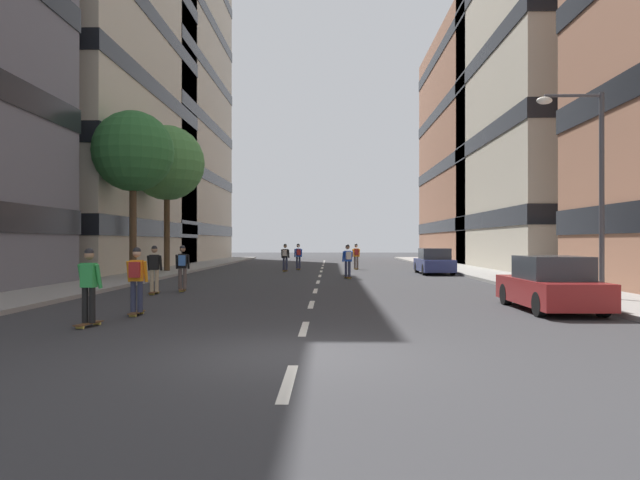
% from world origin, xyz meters
% --- Properties ---
extents(ground_plane, '(138.79, 138.79, 0.00)m').
position_xyz_m(ground_plane, '(0.00, 23.13, 0.00)').
color(ground_plane, '#333335').
extents(sidewalk_left, '(3.08, 63.61, 0.14)m').
position_xyz_m(sidewalk_left, '(-9.46, 26.02, 0.07)').
color(sidewalk_left, gray).
rests_on(sidewalk_left, ground_plane).
extents(sidewalk_right, '(3.08, 63.61, 0.14)m').
position_xyz_m(sidewalk_right, '(9.46, 26.02, 0.07)').
color(sidewalk_right, gray).
rests_on(sidewalk_right, ground_plane).
extents(lane_markings, '(0.16, 52.20, 0.01)m').
position_xyz_m(lane_markings, '(0.00, 23.00, 0.00)').
color(lane_markings, silver).
rests_on(lane_markings, ground_plane).
extents(building_left_mid, '(16.09, 22.03, 32.50)m').
position_xyz_m(building_left_mid, '(-18.99, 30.27, 16.34)').
color(building_left_mid, '#BCB29E').
rests_on(building_left_mid, ground_plane).
extents(building_left_far, '(16.09, 23.55, 30.67)m').
position_xyz_m(building_left_far, '(-18.99, 47.62, 15.43)').
color(building_left_far, '#BCB29E').
rests_on(building_left_far, ground_plane).
extents(building_right_mid, '(16.09, 18.01, 22.50)m').
position_xyz_m(building_right_mid, '(18.99, 30.27, 11.34)').
color(building_right_mid, '#BCB29E').
rests_on(building_right_mid, ground_plane).
extents(building_right_far, '(16.09, 23.76, 22.26)m').
position_xyz_m(building_right_far, '(18.99, 47.62, 11.22)').
color(building_right_far, '#9E6B51').
rests_on(building_right_far, ground_plane).
extents(parked_car_near, '(1.82, 4.40, 1.52)m').
position_xyz_m(parked_car_near, '(6.72, 6.54, 0.70)').
color(parked_car_near, maroon).
rests_on(parked_car_near, ground_plane).
extents(parked_car_mid, '(1.82, 4.40, 1.52)m').
position_xyz_m(parked_car_mid, '(6.72, 25.07, 0.70)').
color(parked_car_mid, navy).
rests_on(parked_car_mid, ground_plane).
extents(street_tree_near, '(4.59, 4.59, 8.91)m').
position_xyz_m(street_tree_near, '(-9.46, 26.17, 6.73)').
color(street_tree_near, '#4C3823').
rests_on(street_tree_near, sidewalk_left).
extents(street_tree_mid, '(4.10, 4.10, 8.43)m').
position_xyz_m(street_tree_mid, '(-9.46, 19.91, 6.49)').
color(street_tree_mid, '#4C3823').
rests_on(street_tree_mid, sidewalk_left).
extents(streetlamp_right, '(2.13, 0.30, 6.50)m').
position_xyz_m(streetlamp_right, '(8.79, 8.77, 4.14)').
color(streetlamp_right, '#3F3F44').
rests_on(streetlamp_right, sidewalk_right).
extents(skater_0, '(0.56, 0.92, 1.78)m').
position_xyz_m(skater_0, '(-1.59, 30.12, 1.02)').
color(skater_0, brown).
rests_on(skater_0, ground_plane).
extents(skater_1, '(0.57, 0.92, 1.78)m').
position_xyz_m(skater_1, '(1.49, 20.76, 1.02)').
color(skater_1, brown).
rests_on(skater_1, ground_plane).
extents(skater_2, '(0.53, 0.90, 1.78)m').
position_xyz_m(skater_2, '(-5.83, 11.38, 0.98)').
color(skater_2, brown).
rests_on(skater_2, ground_plane).
extents(skater_3, '(0.55, 0.92, 1.78)m').
position_xyz_m(skater_3, '(2.36, 30.59, 1.02)').
color(skater_3, brown).
rests_on(skater_3, ground_plane).
extents(skater_4, '(0.56, 0.92, 1.78)m').
position_xyz_m(skater_4, '(-5.12, 12.66, 1.02)').
color(skater_4, brown).
rests_on(skater_4, ground_plane).
extents(skater_5, '(0.53, 0.90, 1.78)m').
position_xyz_m(skater_5, '(-4.46, 5.23, 1.02)').
color(skater_5, brown).
rests_on(skater_5, ground_plane).
extents(skater_6, '(0.55, 0.92, 1.78)m').
position_xyz_m(skater_6, '(-2.31, 27.84, 1.02)').
color(skater_6, brown).
rests_on(skater_6, ground_plane).
extents(skater_7, '(0.56, 0.92, 1.78)m').
position_xyz_m(skater_7, '(-4.87, 3.18, 0.98)').
color(skater_7, brown).
rests_on(skater_7, ground_plane).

